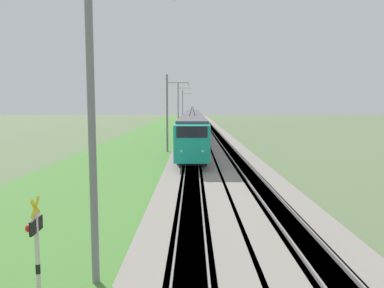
{
  "coord_description": "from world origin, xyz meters",
  "views": [
    {
      "loc": [
        -5.3,
        -0.08,
        5.37
      ],
      "look_at": [
        24.22,
        0.0,
        2.28
      ],
      "focal_mm": 35.0,
      "sensor_mm": 36.0,
      "label": 1
    }
  ],
  "objects_px": {
    "crossing_signal_aux": "(36,244)",
    "catenary_mast_near": "(94,122)",
    "catenary_mast_mid": "(168,113)",
    "catenary_mast_far": "(178,107)",
    "passenger_train": "(193,121)",
    "catenary_mast_distant": "(183,107)"
  },
  "relations": [
    {
      "from": "crossing_signal_aux",
      "to": "catenary_mast_near",
      "type": "bearing_deg",
      "value": -126.64
    },
    {
      "from": "crossing_signal_aux",
      "to": "catenary_mast_mid",
      "type": "height_order",
      "value": "catenary_mast_mid"
    },
    {
      "from": "catenary_mast_mid",
      "to": "catenary_mast_near",
      "type": "bearing_deg",
      "value": 179.99
    },
    {
      "from": "catenary_mast_mid",
      "to": "catenary_mast_far",
      "type": "bearing_deg",
      "value": 0.01
    },
    {
      "from": "passenger_train",
      "to": "catenary_mast_mid",
      "type": "xyz_separation_m",
      "value": [
        -28.5,
        2.75,
        2.07
      ]
    },
    {
      "from": "catenary_mast_near",
      "to": "catenary_mast_distant",
      "type": "relative_size",
      "value": 1.0
    },
    {
      "from": "crossing_signal_aux",
      "to": "catenary_mast_mid",
      "type": "bearing_deg",
      "value": -91.98
    },
    {
      "from": "passenger_train",
      "to": "catenary_mast_distant",
      "type": "xyz_separation_m",
      "value": [
        34.06,
        2.76,
        2.45
      ]
    },
    {
      "from": "catenary_mast_near",
      "to": "catenary_mast_far",
      "type": "height_order",
      "value": "catenary_mast_far"
    },
    {
      "from": "catenary_mast_near",
      "to": "catenary_mast_far",
      "type": "bearing_deg",
      "value": 0.0
    },
    {
      "from": "passenger_train",
      "to": "catenary_mast_distant",
      "type": "height_order",
      "value": "catenary_mast_distant"
    },
    {
      "from": "catenary_mast_far",
      "to": "catenary_mast_distant",
      "type": "xyz_separation_m",
      "value": [
        31.28,
        -0.0,
        -0.03
      ]
    },
    {
      "from": "crossing_signal_aux",
      "to": "catenary_mast_distant",
      "type": "relative_size",
      "value": 0.32
    },
    {
      "from": "catenary_mast_near",
      "to": "catenary_mast_distant",
      "type": "xyz_separation_m",
      "value": [
        93.84,
        -0.0,
        -0.02
      ]
    },
    {
      "from": "passenger_train",
      "to": "catenary_mast_near",
      "type": "distance_m",
      "value": 59.9
    },
    {
      "from": "catenary_mast_near",
      "to": "catenary_mast_far",
      "type": "xyz_separation_m",
      "value": [
        62.56,
        0.0,
        0.02
      ]
    },
    {
      "from": "passenger_train",
      "to": "catenary_mast_near",
      "type": "height_order",
      "value": "catenary_mast_near"
    },
    {
      "from": "crossing_signal_aux",
      "to": "catenary_mast_distant",
      "type": "xyz_separation_m",
      "value": [
        95.36,
        -1.13,
        3.02
      ]
    },
    {
      "from": "passenger_train",
      "to": "catenary_mast_near",
      "type": "relative_size",
      "value": 8.99
    },
    {
      "from": "passenger_train",
      "to": "catenary_mast_far",
      "type": "distance_m",
      "value": 4.63
    },
    {
      "from": "passenger_train",
      "to": "catenary_mast_distant",
      "type": "distance_m",
      "value": 34.26
    },
    {
      "from": "passenger_train",
      "to": "catenary_mast_mid",
      "type": "distance_m",
      "value": 28.71
    }
  ]
}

